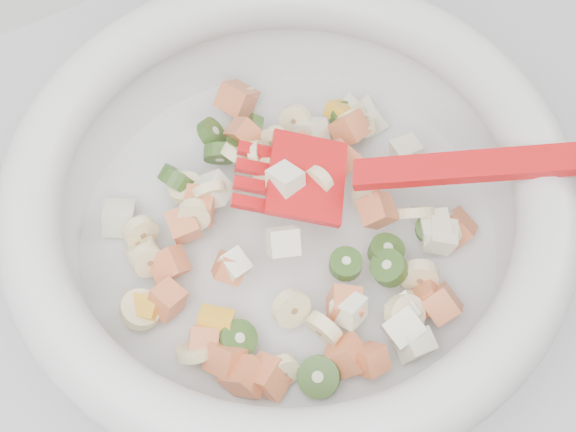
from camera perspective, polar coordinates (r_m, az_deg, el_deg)
counter at (r=1.07m, az=-0.17°, el=-12.65°), size 2.00×0.60×0.90m
mixing_bowl at (r=0.59m, az=0.05°, el=0.49°), size 0.41×0.38×0.13m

